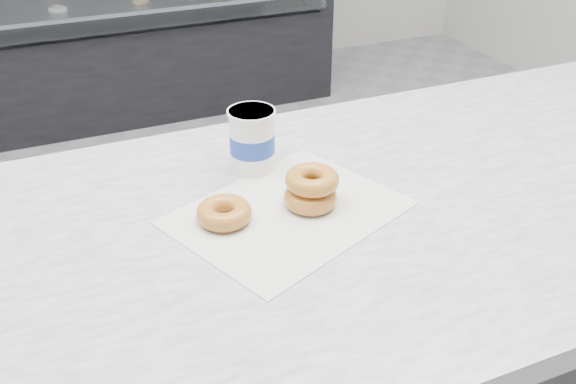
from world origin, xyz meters
The scene contains 6 objects.
ground centered at (0.00, 0.00, 0.00)m, with size 5.00×5.00×0.00m, color #949497.
display_case centered at (0.00, 2.12, 0.49)m, with size 2.40×0.74×1.25m.
wax_paper centered at (-0.07, -0.58, 0.90)m, with size 0.34×0.26×0.00m, color silver.
donut_single centered at (-0.17, -0.56, 0.92)m, with size 0.09×0.09×0.03m, color #B47431.
donut_stack centered at (-0.03, -0.57, 0.93)m, with size 0.10×0.10×0.06m.
coffee_cup centered at (-0.07, -0.42, 0.96)m, with size 0.10×0.10×0.11m.
Camera 1 is at (-0.40, -1.35, 1.45)m, focal length 40.00 mm.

